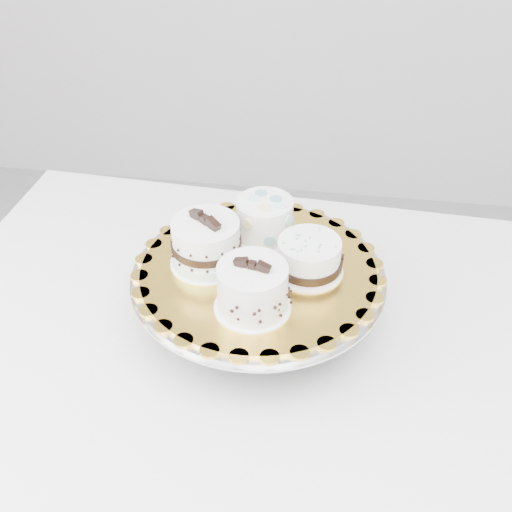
# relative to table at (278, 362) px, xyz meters

# --- Properties ---
(table) EXTENTS (1.27, 0.89, 0.75)m
(table) POSITION_rel_table_xyz_m (0.00, 0.00, 0.00)
(table) COLOR silver
(table) RESTS_ON floor
(cake_stand) EXTENTS (0.40, 0.40, 0.11)m
(cake_stand) POSITION_rel_table_xyz_m (-0.04, 0.02, 0.15)
(cake_stand) COLOR gray
(cake_stand) RESTS_ON table
(cake_board) EXTENTS (0.46, 0.46, 0.01)m
(cake_board) POSITION_rel_table_xyz_m (-0.04, 0.02, 0.19)
(cake_board) COLOR gold
(cake_board) RESTS_ON cake_stand
(cake_swirl) EXTENTS (0.12, 0.12, 0.09)m
(cake_swirl) POSITION_rel_table_xyz_m (-0.03, -0.07, 0.23)
(cake_swirl) COLOR white
(cake_swirl) RESTS_ON cake_board
(cake_banded) EXTENTS (0.15, 0.15, 0.10)m
(cake_banded) POSITION_rel_table_xyz_m (-0.12, 0.02, 0.23)
(cake_banded) COLOR white
(cake_banded) RESTS_ON cake_board
(cake_dots) EXTENTS (0.12, 0.12, 0.07)m
(cake_dots) POSITION_rel_table_xyz_m (-0.04, 0.11, 0.23)
(cake_dots) COLOR white
(cake_dots) RESTS_ON cake_board
(cake_ribbon) EXTENTS (0.11, 0.11, 0.06)m
(cake_ribbon) POSITION_rel_table_xyz_m (0.04, 0.02, 0.22)
(cake_ribbon) COLOR white
(cake_ribbon) RESTS_ON cake_board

